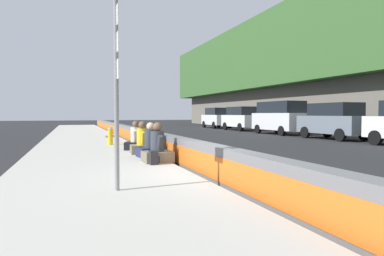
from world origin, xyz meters
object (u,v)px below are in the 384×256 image
object	(u,v)px
parked_car_third	(334,121)
seated_person_rear	(142,143)
parked_car_far	(217,118)
route_sign_post	(117,81)
seated_person_foreground	(157,150)
seated_person_middle	(151,146)
backpack	(154,158)
parked_car_midline	(241,118)
seated_person_far	(136,141)
parked_car_fourth	(280,117)
fire_hydrant	(110,135)

from	to	relation	value
parked_car_third	seated_person_rear	bearing A→B (deg)	110.57
seated_person_rear	parked_car_far	xyz separation A→B (m)	(23.28, -13.02, 0.67)
route_sign_post	seated_person_foreground	xyz separation A→B (m)	(3.54, -1.63, -1.72)
seated_person_middle	parked_car_third	bearing A→B (deg)	-65.39
seated_person_middle	seated_person_rear	xyz separation A→B (m)	(1.05, 0.08, 0.01)
backpack	parked_car_midline	bearing A→B (deg)	-33.39
seated_person_middle	seated_person_far	distance (m)	2.51
parked_car_midline	parked_car_third	bearing A→B (deg)	-179.40
seated_person_middle	seated_person_rear	size ratio (longest dim) A/B	0.99
seated_person_middle	parked_car_fourth	world-z (taller)	parked_car_fourth
parked_car_midline	parked_car_far	distance (m)	6.08
parked_car_far	seated_person_rear	bearing A→B (deg)	150.78
seated_person_far	route_sign_post	bearing A→B (deg)	167.43
seated_person_far	parked_car_fourth	xyz separation A→B (m)	(9.13, -12.90, 0.85)
fire_hydrant	parked_car_midline	bearing A→B (deg)	-46.23
seated_person_rear	parked_car_far	bearing A→B (deg)	-29.22
fire_hydrant	parked_car_far	distance (m)	23.63
seated_person_foreground	seated_person_rear	world-z (taller)	seated_person_foreground
parked_car_third	parked_car_far	distance (m)	18.36
seated_person_far	parked_car_far	bearing A→B (deg)	-30.81
parked_car_fourth	parked_car_far	distance (m)	12.68
backpack	parked_car_third	bearing A→B (deg)	-59.91
seated_person_middle	backpack	size ratio (longest dim) A/B	2.94
seated_person_rear	parked_car_third	size ratio (longest dim) A/B	0.25
backpack	parked_car_fourth	xyz separation A→B (m)	(13.39, -13.12, 1.02)
seated_person_rear	parked_car_fourth	world-z (taller)	parked_car_fourth
route_sign_post	seated_person_middle	xyz separation A→B (m)	(4.82, -1.70, -1.73)
fire_hydrant	seated_person_far	distance (m)	2.71
parked_car_third	parked_car_far	bearing A→B (deg)	0.23
seated_person_foreground	seated_person_middle	bearing A→B (deg)	-2.90
fire_hydrant	route_sign_post	bearing A→B (deg)	174.89
parked_car_third	parked_car_far	xyz separation A→B (m)	(18.36, 0.07, 0.00)
route_sign_post	seated_person_middle	distance (m)	5.39
parked_car_far	fire_hydrant	bearing A→B (deg)	144.39
fire_hydrant	seated_person_foreground	size ratio (longest dim) A/B	0.73
seated_person_rear	seated_person_middle	bearing A→B (deg)	-175.79
parked_car_midline	backpack	bearing A→B (deg)	146.61
seated_person_rear	parked_car_midline	bearing A→B (deg)	-37.01
seated_person_foreground	parked_car_fourth	size ratio (longest dim) A/B	0.23
fire_hydrant	parked_car_midline	size ratio (longest dim) A/B	0.18
seated_person_middle	backpack	world-z (taller)	seated_person_middle
seated_person_far	parked_car_midline	distance (m)	20.38
seated_person_middle	route_sign_post	bearing A→B (deg)	160.56
seated_person_middle	parked_car_far	xyz separation A→B (m)	(24.32, -12.94, 0.68)
seated_person_foreground	seated_person_rear	xyz separation A→B (m)	(2.32, 0.01, -0.01)
parked_car_fourth	seated_person_rear	bearing A→B (deg)	129.38
parked_car_fourth	parked_car_midline	distance (m)	6.60
parked_car_fourth	backpack	bearing A→B (deg)	135.58
parked_car_third	parked_car_midline	size ratio (longest dim) A/B	1.00
backpack	fire_hydrant	bearing A→B (deg)	4.33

